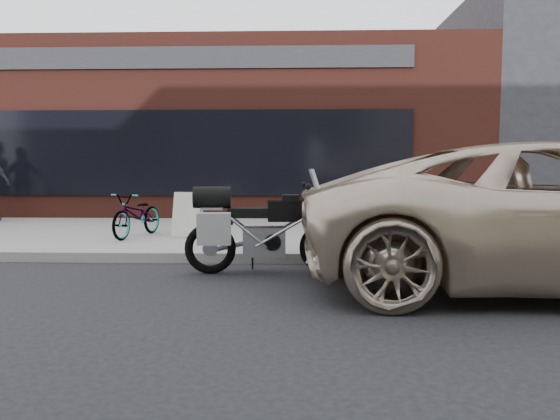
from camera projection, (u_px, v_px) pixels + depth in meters
ground at (246, 366)px, 3.97m from camera, size 120.00×120.00×0.00m
near_sidewalk at (280, 233)px, 10.93m from camera, size 44.00×6.00×0.15m
storefront at (226, 139)px, 17.76m from camera, size 14.00×10.07×4.50m
motorcycle at (257, 228)px, 7.23m from camera, size 2.21×0.83×1.40m
bicycle_front at (138, 215)px, 9.73m from camera, size 0.89×1.59×0.79m
sandwich_sign at (188, 214)px, 9.85m from camera, size 0.55×0.51×0.79m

